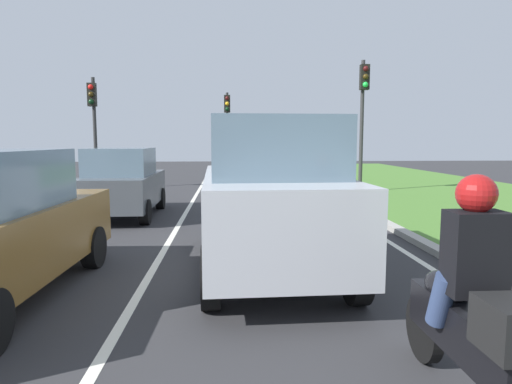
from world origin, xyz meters
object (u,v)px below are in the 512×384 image
car_hatchback_far (123,183)px  traffic_light_overhead_left (93,114)px  rider_person (473,251)px  traffic_light_near_right (363,103)px  motorcycle (472,337)px  traffic_light_far_median (227,119)px  car_suv_ahead (269,195)px

car_hatchback_far → traffic_light_overhead_left: size_ratio=0.83×
rider_person → traffic_light_near_right: size_ratio=0.24×
motorcycle → traffic_light_near_right: size_ratio=0.39×
traffic_light_near_right → traffic_light_far_median: size_ratio=1.09×
motorcycle → rider_person: size_ratio=1.63×
car_hatchback_far → rider_person: car_hatchback_far is taller
car_suv_ahead → traffic_light_near_right: 10.85m
car_hatchback_far → motorcycle: (4.46, -8.70, -0.31)m
rider_person → traffic_light_far_median: 21.04m
motorcycle → traffic_light_overhead_left: traffic_light_overhead_left is taller
traffic_light_near_right → traffic_light_overhead_left: 10.44m
car_hatchback_far → traffic_light_overhead_left: (-2.58, 6.53, 2.13)m
car_hatchback_far → traffic_light_near_right: (7.68, 4.64, 2.45)m
car_suv_ahead → traffic_light_overhead_left: 13.15m
car_hatchback_far → traffic_light_overhead_left: bearing=111.1°
car_suv_ahead → rider_person: car_suv_ahead is taller
traffic_light_near_right → car_hatchback_far: bearing=-148.9°
car_hatchback_far → traffic_light_far_median: bearing=77.1°
rider_person → traffic_light_near_right: bearing=76.8°
car_suv_ahead → traffic_light_far_median: size_ratio=1.02×
motorcycle → traffic_light_overhead_left: bearing=115.2°
rider_person → traffic_light_overhead_left: 16.84m
motorcycle → traffic_light_far_median: (-1.77, 20.93, 2.52)m
car_hatchback_far → motorcycle: bearing=-63.3°
motorcycle → traffic_light_overhead_left: (-7.04, 15.23, 2.44)m
traffic_light_near_right → rider_person: bearing=-103.6°
car_suv_ahead → rider_person: size_ratio=3.91×
traffic_light_near_right → traffic_light_overhead_left: bearing=169.6°
rider_person → traffic_light_far_median: (-1.77, 20.88, 1.90)m
traffic_light_far_median → rider_person: bearing=-85.2°
motorcycle → car_hatchback_far: bearing=117.6°
traffic_light_overhead_left → traffic_light_far_median: bearing=47.2°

